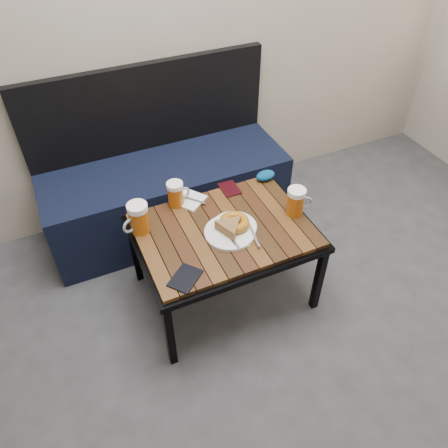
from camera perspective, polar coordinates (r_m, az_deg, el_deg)
name	(u,v)px	position (r m, az deg, el deg)	size (l,w,h in m)	color
bench	(166,188)	(2.64, -7.61, 4.68)	(1.40, 0.50, 0.95)	black
cafe_table	(224,235)	(2.09, 0.00, -1.45)	(0.84, 0.62, 0.47)	black
beer_mug_left	(138,218)	(2.04, -11.13, 0.78)	(0.15, 0.12, 0.15)	#A9500D
beer_mug_centre	(176,194)	(2.16, -6.29, 3.96)	(0.12, 0.09, 0.13)	#A9500D
beer_mug_right	(296,201)	(2.12, 9.40, 2.95)	(0.14, 0.10, 0.14)	#A9500D
plate_pie	(230,230)	(2.01, 0.75, -0.74)	(0.24, 0.24, 0.07)	white
plate_bagel	(234,224)	(2.04, 1.35, -0.05)	(0.21, 0.28, 0.06)	white
napkin_left	(189,200)	(2.22, -4.54, 3.19)	(0.19, 0.19, 0.01)	white
napkin_right	(235,241)	(1.99, 1.44, -2.19)	(0.13, 0.12, 0.01)	white
passport_navy	(185,278)	(1.85, -5.08, -7.06)	(0.10, 0.14, 0.01)	black
passport_burgundy	(230,189)	(2.28, 0.73, 4.64)	(0.09, 0.12, 0.01)	black
knit_pouch	(265,175)	(2.35, 5.44, 6.33)	(0.11, 0.07, 0.05)	navy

